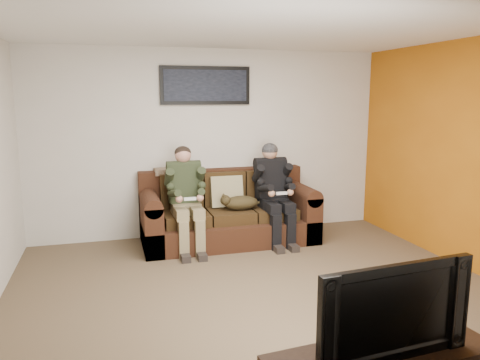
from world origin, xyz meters
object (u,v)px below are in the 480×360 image
object	(u,v)px
person_right	(274,187)
framed_poster	(206,85)
person_left	(186,192)
television	(385,306)
sofa	(227,215)
cat	(240,202)

from	to	relation	value
person_right	framed_poster	size ratio (longest dim) A/B	1.06
person_left	television	bearing A→B (deg)	-80.72
television	sofa	bearing A→B (deg)	84.87
sofa	person_left	world-z (taller)	person_left
person_left	person_right	distance (m)	1.19
sofa	person_right	xyz separation A→B (m)	(0.60, -0.19, 0.39)
cat	person_right	bearing A→B (deg)	-0.06
person_right	cat	size ratio (longest dim) A/B	2.02
cat	person_left	bearing A→B (deg)	-179.92
cat	television	size ratio (longest dim) A/B	0.65
person_left	framed_poster	distance (m)	1.52
person_left	person_right	bearing A→B (deg)	0.02
person_left	cat	xyz separation A→B (m)	(0.72, 0.00, -0.18)
person_left	television	distance (m)	3.64
cat	framed_poster	size ratio (longest dim) A/B	0.53
person_right	framed_poster	world-z (taller)	framed_poster
sofa	framed_poster	size ratio (longest dim) A/B	1.85
person_left	sofa	bearing A→B (deg)	18.03
sofa	framed_poster	xyz separation A→B (m)	(-0.20, 0.38, 1.74)
sofa	framed_poster	bearing A→B (deg)	117.55
person_right	television	xyz separation A→B (m)	(-0.61, -3.59, -0.01)
cat	framed_poster	world-z (taller)	framed_poster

